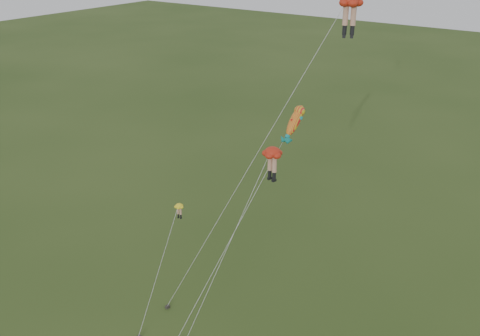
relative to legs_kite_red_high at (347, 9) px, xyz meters
The scene contains 5 objects.
ground 25.78m from the legs_kite_red_high, 135.28° to the right, with size 300.00×300.00×0.00m, color #2D4318.
legs_kite_red_high is the anchor object (origin of this frame).
legs_kite_red_mid 10.97m from the legs_kite_red_high, 140.93° to the right, with size 3.97×8.15×14.34m.
legs_kite_yellow 20.82m from the legs_kite_red_high, 160.83° to the right, with size 2.53×7.98×7.68m.
fish_kite 10.05m from the legs_kite_red_high, 158.34° to the left, with size 3.33×13.59×16.09m.
Camera 1 is at (21.84, -24.79, 28.09)m, focal length 40.00 mm.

